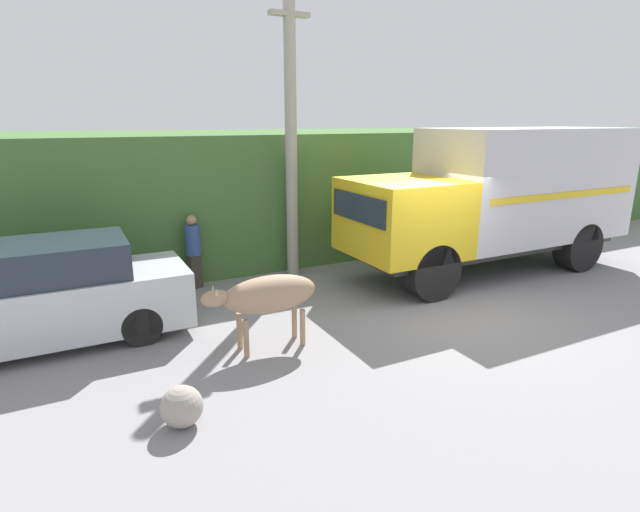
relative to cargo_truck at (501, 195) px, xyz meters
The scene contains 9 objects.
ground_plane 3.64m from the cargo_truck, 154.41° to the right, with size 60.00×60.00×0.00m, color gray.
hillside_embankment 6.18m from the cargo_truck, 117.06° to the left, with size 32.00×6.40×3.28m.
building_backdrop 8.84m from the cargo_truck, 154.55° to the left, with size 6.19×2.70×2.90m.
cargo_truck is the anchor object (origin of this frame).
brown_cow 6.85m from the cargo_truck, 166.93° to the right, with size 1.91×0.60×1.22m.
parked_suv 9.93m from the cargo_truck, behind, with size 4.73×1.73×1.72m.
pedestrian_on_hill 7.31m from the cargo_truck, 163.76° to the left, with size 0.42×0.42×1.64m.
utility_pole 5.23m from the cargo_truck, 157.54° to the left, with size 0.90×0.27×6.56m.
roadside_rock 9.04m from the cargo_truck, 159.76° to the right, with size 0.52×0.52×0.52m.
Camera 1 is at (-6.47, -7.27, 3.63)m, focal length 28.00 mm.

